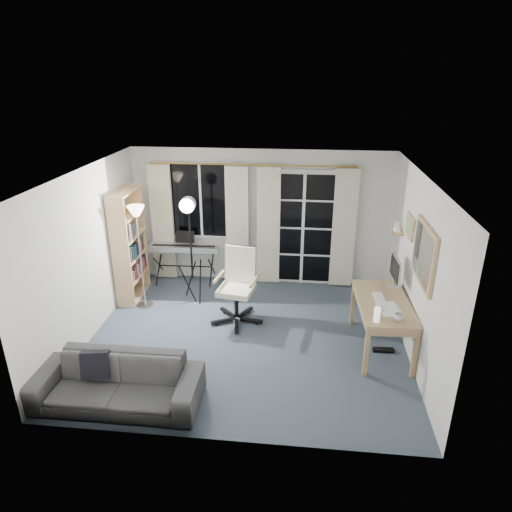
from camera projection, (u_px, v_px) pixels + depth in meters
The scene contains 17 objects.
floor at pixel (247, 338), 6.65m from camera, with size 4.50×4.00×0.02m, color #3E4B5A.
window at pixel (201, 200), 8.00m from camera, with size 1.20×0.08×1.40m.
french_door at pixel (303, 229), 8.00m from camera, with size 1.32×0.09×2.11m.
curtains at pixel (252, 225), 7.98m from camera, with size 3.60×0.07×2.13m.
bookshelf at pixel (127, 248), 7.53m from camera, with size 0.32×0.87×1.87m.
torchiere_lamp at pixel (138, 227), 7.02m from camera, with size 0.34×0.34×1.71m.
keyboard_piano at pixel (184, 248), 8.08m from camera, with size 1.26×0.64×0.90m.
studio_light at pixel (188, 217), 7.11m from camera, with size 0.33×0.37×1.85m.
office_chair at pixel (239, 278), 6.94m from camera, with size 0.79×0.79×1.15m.
desk at pixel (383, 307), 6.17m from camera, with size 0.74×1.39×0.73m.
monitor at pixel (396, 270), 6.43m from camera, with size 0.18×0.52×0.46m.
desk_clutter at pixel (381, 320), 6.00m from camera, with size 0.41×0.83×0.92m.
mug at pixel (399, 317), 5.65m from camera, with size 0.12×0.09×0.12m, color silver.
wall_mirror at pixel (424, 254), 5.51m from camera, with size 0.04×0.94×0.74m.
framed_print at pixel (410, 227), 6.32m from camera, with size 0.03×0.42×0.32m.
wall_shelf at pixel (397, 228), 6.86m from camera, with size 0.16×0.30×0.18m.
sofa at pixel (116, 376), 5.21m from camera, with size 1.93×0.57×0.75m.
Camera 1 is at (0.75, -5.65, 3.63)m, focal length 32.00 mm.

